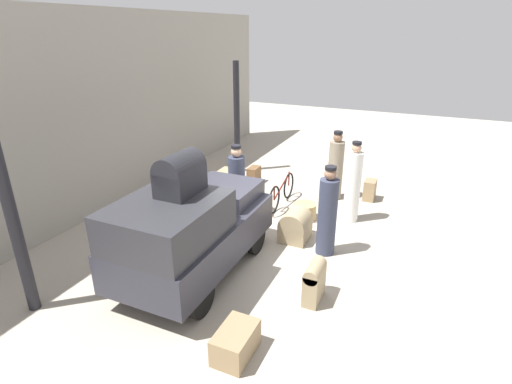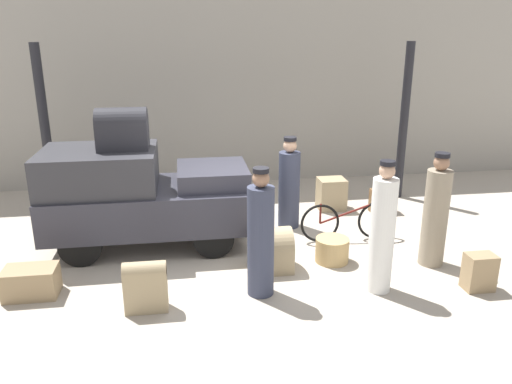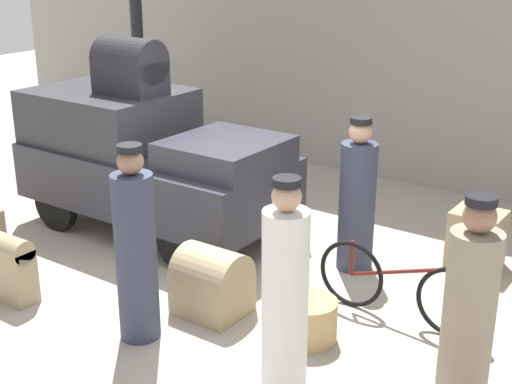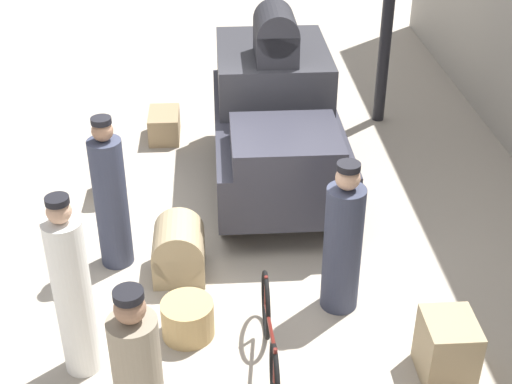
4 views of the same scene
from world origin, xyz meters
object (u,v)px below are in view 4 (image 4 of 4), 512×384
Objects in this scene: conductor_in_dark_uniform at (343,244)px; suitcase_black_upright at (110,168)px; truck at (276,120)px; porter_standing_middle at (73,294)px; suitcase_tan_flat at (164,125)px; bicycle at (270,340)px; trunk_barrel_dark at (179,250)px; wicker_basket at (188,319)px; trunk_umber_medium at (447,348)px; trunk_on_truck_roof at (276,35)px; porter_carrying_trunk at (111,199)px.

conductor_in_dark_uniform is 2.46× the size of suitcase_black_upright.
porter_standing_middle is (3.32, -2.07, -0.03)m from truck.
suitcase_black_upright is (1.56, -0.61, 0.16)m from suitcase_tan_flat.
bicycle is 2.55× the size of trunk_barrel_dark.
truck is at bearing 159.38° from wicker_basket.
porter_standing_middle is 2.72× the size of suitcase_black_upright.
trunk_umber_medium is 0.80× the size of trunk_on_truck_roof.
trunk_barrel_dark is 0.97× the size of suitcase_black_upright.
conductor_in_dark_uniform is 1.39m from trunk_umber_medium.
trunk_barrel_dark is (-1.68, -2.45, -0.01)m from trunk_umber_medium.
suitcase_tan_flat is (-3.07, 0.39, -0.62)m from porter_carrying_trunk.
porter_carrying_trunk is (-1.25, -0.81, 0.63)m from wicker_basket.
conductor_in_dark_uniform is 0.90× the size of porter_standing_middle.
porter_standing_middle reaches higher than bicycle.
trunk_barrel_dark is 2.97m from trunk_on_truck_roof.
bicycle is 2.13× the size of trunk_on_truck_roof.
suitcase_black_upright is (-3.13, -0.08, -0.49)m from porter_standing_middle.
bicycle reaches higher than trunk_barrel_dark.
wicker_basket is 0.75× the size of suitcase_tan_flat.
porter_carrying_trunk is at bearing -45.56° from trunk_on_truck_roof.
wicker_basket is at bearing 111.10° from porter_standing_middle.
conductor_in_dark_uniform is 2.66× the size of trunk_umber_medium.
wicker_basket is 0.28× the size of porter_standing_middle.
bicycle is 2.42× the size of suitcase_tan_flat.
porter_carrying_trunk is 3.15m from suitcase_tan_flat.
conductor_in_dark_uniform is 2.41× the size of suitcase_tan_flat.
truck is 1.95× the size of bicycle.
trunk_barrel_dark is at bearing 69.64° from porter_carrying_trunk.
truck is at bearing 148.06° from porter_standing_middle.
truck is 2.56m from porter_carrying_trunk.
suitcase_tan_flat is (-5.01, -2.77, -0.11)m from trunk_umber_medium.
suitcase_black_upright is (-2.41, -2.58, -0.40)m from conductor_in_dark_uniform.
porter_standing_middle is at bearing -68.90° from wicker_basket.
wicker_basket is at bearing -77.00° from conductor_in_dark_uniform.
porter_carrying_trunk is 2.71× the size of trunk_barrel_dark.
suitcase_tan_flat is at bearing -127.60° from trunk_on_truck_roof.
porter_standing_middle is 4.22m from trunk_on_truck_roof.
bicycle is 1.00× the size of conductor_in_dark_uniform.
wicker_basket is 1.62m from porter_carrying_trunk.
wicker_basket is at bearing -123.97° from bicycle.
trunk_barrel_dark is (-0.63, -1.66, -0.46)m from conductor_in_dark_uniform.
porter_carrying_trunk is at bearing -7.19° from suitcase_tan_flat.
truck is at bearing -170.41° from conductor_in_dark_uniform.
porter_standing_middle is at bearing -6.48° from suitcase_tan_flat.
trunk_barrel_dark is at bearing -124.39° from trunk_umber_medium.
porter_standing_middle is at bearing -5.13° from porter_carrying_trunk.
suitcase_tan_flat is 2.61m from trunk_on_truck_roof.
bicycle is 1.59m from trunk_umber_medium.
trunk_barrel_dark is (0.26, 0.70, -0.52)m from porter_carrying_trunk.
bicycle is at bearing -5.44° from trunk_on_truck_roof.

